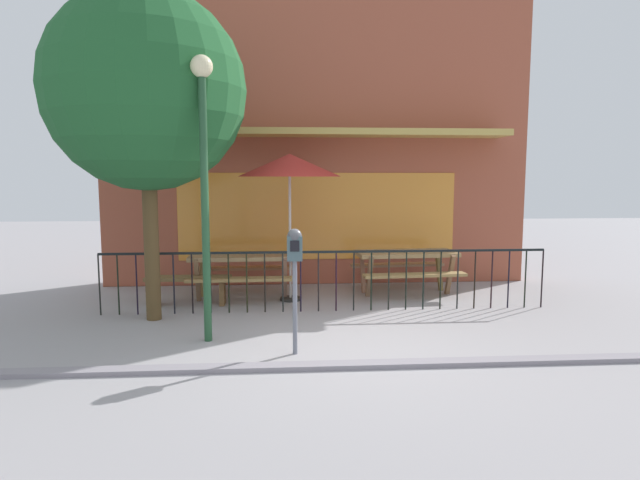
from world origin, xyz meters
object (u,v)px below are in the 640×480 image
street_lamp (204,156)px  parking_meter_near (295,258)px  patio_umbrella (290,166)px  street_tree (146,91)px  patio_bench (188,284)px  picnic_table_left (242,264)px  picnic_table_right (406,260)px

street_lamp → parking_meter_near: bearing=-28.4°
patio_umbrella → parking_meter_near: (0.01, -2.84, -1.13)m
parking_meter_near → street_tree: size_ratio=0.32×
parking_meter_near → patio_bench: bearing=122.9°
picnic_table_left → parking_meter_near: (0.84, -3.07, 0.56)m
picnic_table_left → picnic_table_right: same height
street_tree → street_lamp: (0.95, -1.13, -0.95)m
picnic_table_left → street_tree: size_ratio=0.38×
picnic_table_right → patio_umbrella: size_ratio=0.75×
picnic_table_left → picnic_table_right: 2.95m
picnic_table_left → patio_umbrella: patio_umbrella is taller
patio_bench → patio_umbrella: bearing=6.9°
parking_meter_near → street_tree: bearing=140.0°
patio_umbrella → parking_meter_near: size_ratio=1.65×
street_tree → street_lamp: bearing=-49.9°
picnic_table_left → patio_bench: bearing=-153.1°
patio_bench → picnic_table_right: bearing=9.1°
patio_bench → street_lamp: size_ratio=0.39×
parking_meter_near → street_lamp: street_lamp is taller
patio_bench → street_lamp: 2.93m
patio_umbrella → patio_bench: bearing=-173.1°
patio_bench → street_tree: (-0.36, -0.90, 2.98)m
picnic_table_left → street_tree: (-1.23, -1.33, 2.72)m
picnic_table_left → street_lamp: bearing=-96.4°
picnic_table_right → street_tree: (-4.17, -1.51, 2.72)m
parking_meter_near → street_lamp: 1.76m
picnic_table_left → parking_meter_near: bearing=-74.7°
picnic_table_left → street_lamp: (-0.27, -2.46, 1.78)m
street_tree → picnic_table_right: bearing=19.9°
picnic_table_right → patio_umbrella: bearing=-169.2°
picnic_table_right → picnic_table_left: bearing=-176.7°
picnic_table_right → patio_bench: size_ratio=1.33×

